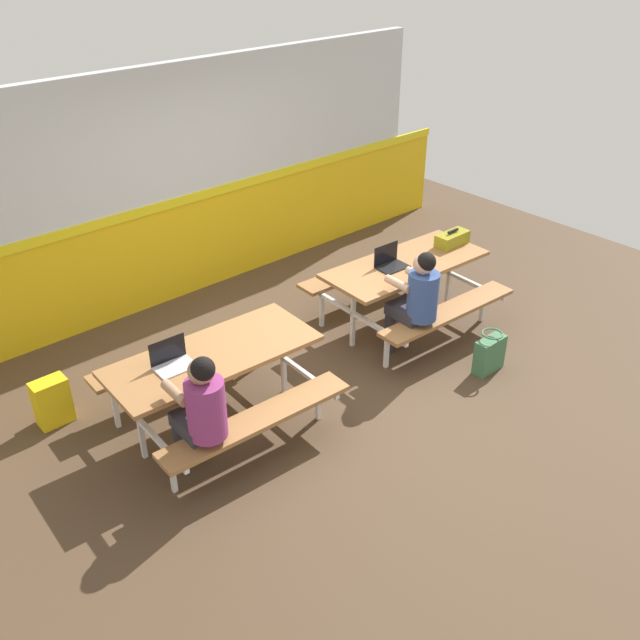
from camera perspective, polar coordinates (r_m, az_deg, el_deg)
The scene contains 11 objects.
ground_plane at distance 6.98m, azimuth 0.71°, elevation -4.37°, with size 10.00×10.00×0.02m, color #4C3826.
accent_backdrop at distance 8.12m, azimuth -10.74°, elevation 10.35°, with size 8.00×0.14×2.60m.
picnic_table_left at distance 6.08m, azimuth -8.51°, elevation -3.94°, with size 1.84×1.63×0.74m.
picnic_table_right at distance 7.55m, azimuth 6.84°, elevation 3.49°, with size 1.84×1.63×0.74m.
student_nearer at distance 5.44m, azimuth -9.53°, elevation -7.04°, with size 0.37×0.53×1.21m.
student_further at distance 6.89m, azimuth 7.76°, elevation 1.85°, with size 0.37×0.53×1.21m.
laptop_silver at distance 5.86m, azimuth -11.78°, elevation -3.25°, with size 0.33×0.23×0.22m.
laptop_dark at distance 7.35m, azimuth 5.66°, elevation 4.64°, with size 0.33×0.23×0.22m.
toolbox_grey at distance 7.92m, azimuth 10.58°, elevation 6.43°, with size 0.40×0.18×0.18m.
backpack_dark at distance 6.67m, azimuth -20.76°, elevation -6.18°, with size 0.30×0.22×0.44m.
tote_bag_bright at distance 7.11m, azimuth 13.47°, elevation -2.65°, with size 0.34×0.21×0.43m.
Camera 1 is at (-3.85, -4.22, 4.00)m, focal length 39.79 mm.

